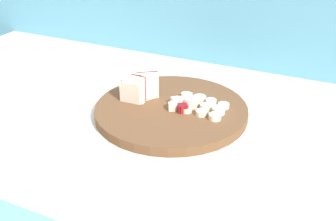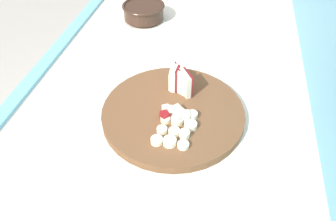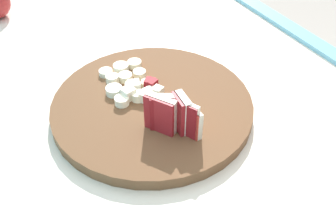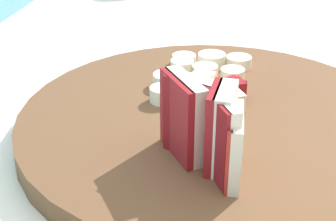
{
  "view_description": "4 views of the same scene",
  "coord_description": "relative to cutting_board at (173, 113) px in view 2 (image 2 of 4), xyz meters",
  "views": [
    {
      "loc": [
        0.39,
        -0.7,
        1.32
      ],
      "look_at": [
        0.06,
        0.01,
        0.9
      ],
      "focal_mm": 42.81,
      "sensor_mm": 36.0,
      "label": 1
    },
    {
      "loc": [
        0.61,
        0.15,
        1.44
      ],
      "look_at": [
        0.06,
        0.04,
        0.9
      ],
      "focal_mm": 34.24,
      "sensor_mm": 36.0,
      "label": 2
    },
    {
      "loc": [
        -0.4,
        0.25,
        1.31
      ],
      "look_at": [
        0.01,
        0.04,
        0.9
      ],
      "focal_mm": 39.39,
      "sensor_mm": 36.0,
      "label": 3
    },
    {
      "loc": [
        -0.36,
        0.02,
        1.11
      ],
      "look_at": [
        0.01,
        0.08,
        0.92
      ],
      "focal_mm": 54.81,
      "sensor_mm": 36.0,
      "label": 4
    }
  ],
  "objects": [
    {
      "name": "ceramic_bowl",
      "position": [
        -0.47,
        -0.2,
        0.02
      ],
      "size": [
        0.15,
        0.15,
        0.06
      ],
      "color": "#382319",
      "rests_on": "tiled_countertop"
    },
    {
      "name": "apple_dice_pile",
      "position": [
        0.03,
        0.01,
        0.02
      ],
      "size": [
        0.06,
        0.07,
        0.02
      ],
      "color": "maroon",
      "rests_on": "cutting_board"
    },
    {
      "name": "cutting_board",
      "position": [
        0.0,
        0.0,
        0.0
      ],
      "size": [
        0.35,
        0.35,
        0.02
      ],
      "primitive_type": "cylinder",
      "color": "brown",
      "rests_on": "tiled_countertop"
    },
    {
      "name": "tiled_countertop",
      "position": [
        -0.05,
        -0.05,
        -0.45
      ],
      "size": [
        1.52,
        0.78,
        0.88
      ],
      "color": "silver",
      "rests_on": "ground"
    },
    {
      "name": "banana_slice_rows",
      "position": [
        0.06,
        0.02,
        0.02
      ],
      "size": [
        0.13,
        0.09,
        0.02
      ],
      "color": "white",
      "rests_on": "cutting_board"
    },
    {
      "name": "tile_backsplash",
      "position": [
        -0.05,
        0.36,
        -0.19
      ],
      "size": [
        2.4,
        0.04,
        1.4
      ],
      "primitive_type": "cube",
      "color": "#5BA3C1",
      "rests_on": "ground"
    },
    {
      "name": "apple_wedge_fan",
      "position": [
        -0.08,
        0.0,
        0.04
      ],
      "size": [
        0.08,
        0.07,
        0.06
      ],
      "color": "maroon",
      "rests_on": "cutting_board"
    }
  ]
}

